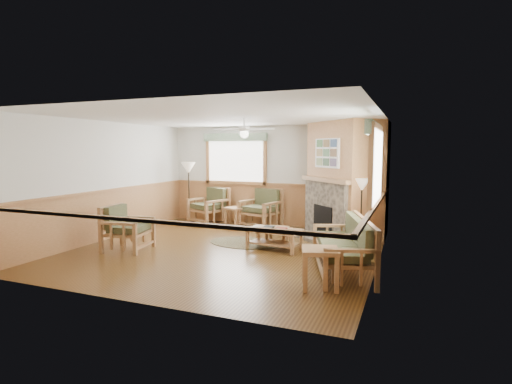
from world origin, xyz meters
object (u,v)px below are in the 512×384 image
(sofa, at_px, (342,245))
(armchair_back_left, at_px, (209,206))
(end_table_chairs, at_px, (236,217))
(footstool, at_px, (277,236))
(floor_lamp_right, at_px, (361,213))
(armchair_back_right, at_px, (261,208))
(armchair_left, at_px, (128,228))
(coffee_table, at_px, (274,239))
(end_table_sofa, at_px, (320,268))
(floor_lamp_left, at_px, (189,193))

(sofa, height_order, armchair_back_left, armchair_back_left)
(armchair_back_left, relative_size, end_table_chairs, 1.87)
(end_table_chairs, bearing_deg, footstool, -42.02)
(footstool, distance_m, floor_lamp_right, 1.84)
(armchair_back_right, height_order, armchair_left, armchair_back_right)
(armchair_left, bearing_deg, coffee_table, -76.41)
(end_table_sofa, distance_m, floor_lamp_left, 6.05)
(armchair_back_left, relative_size, footstool, 2.20)
(armchair_back_right, relative_size, armchair_left, 1.10)
(footstool, bearing_deg, end_table_sofa, -57.97)
(sofa, relative_size, floor_lamp_right, 1.35)
(coffee_table, height_order, floor_lamp_left, floor_lamp_left)
(armchair_back_right, bearing_deg, sofa, -34.34)
(armchair_back_right, bearing_deg, end_table_chairs, -144.08)
(end_table_chairs, distance_m, footstool, 2.25)
(end_table_chairs, bearing_deg, sofa, -41.60)
(armchair_back_right, height_order, end_table_sofa, armchair_back_right)
(armchair_back_left, bearing_deg, floor_lamp_right, 6.09)
(armchair_back_left, bearing_deg, end_table_sofa, -22.39)
(coffee_table, height_order, end_table_sofa, end_table_sofa)
(floor_lamp_left, distance_m, floor_lamp_right, 4.97)
(armchair_left, bearing_deg, sofa, -96.80)
(end_table_sofa, xyz_separation_m, floor_lamp_right, (0.26, 2.77, 0.44))
(coffee_table, distance_m, end_table_sofa, 2.36)
(armchair_back_right, bearing_deg, floor_lamp_left, -160.49)
(sofa, height_order, floor_lamp_right, floor_lamp_right)
(end_table_chairs, xyz_separation_m, end_table_sofa, (3.12, -3.82, 0.03))
(sofa, bearing_deg, coffee_table, -141.04)
(armchair_back_left, relative_size, end_table_sofa, 1.66)
(armchair_back_right, bearing_deg, footstool, -43.54)
(end_table_sofa, bearing_deg, armchair_back_right, 121.57)
(end_table_chairs, relative_size, footstool, 1.18)
(armchair_left, relative_size, end_table_chairs, 1.73)
(armchair_back_left, bearing_deg, floor_lamp_left, -142.10)
(armchair_back_left, bearing_deg, armchair_left, -69.49)
(sofa, xyz_separation_m, end_table_chairs, (-3.29, 2.92, -0.19))
(coffee_table, distance_m, footstool, 0.41)
(end_table_sofa, distance_m, footstool, 2.73)
(sofa, bearing_deg, floor_lamp_right, 159.54)
(sofa, relative_size, armchair_back_left, 1.99)
(armchair_back_right, distance_m, floor_lamp_right, 3.04)
(armchair_back_left, relative_size, coffee_table, 0.91)
(floor_lamp_left, height_order, floor_lamp_right, floor_lamp_left)
(armchair_back_left, distance_m, floor_lamp_left, 0.67)
(sofa, height_order, footstool, sofa)
(armchair_back_left, distance_m, armchair_back_right, 1.56)
(sofa, distance_m, floor_lamp_left, 5.64)
(footstool, bearing_deg, floor_lamp_right, 15.14)
(floor_lamp_right, bearing_deg, sofa, -92.65)
(coffee_table, xyz_separation_m, floor_lamp_right, (1.63, 0.86, 0.52))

